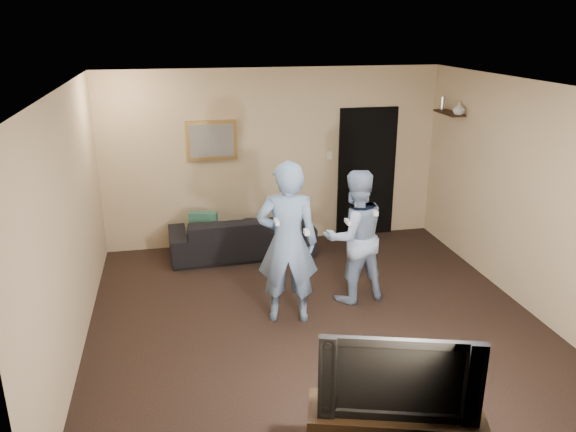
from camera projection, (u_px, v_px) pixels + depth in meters
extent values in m
plane|color=black|center=(314.00, 318.00, 6.41)|extent=(5.00, 5.00, 0.00)
cube|color=silver|center=(318.00, 86.00, 5.56)|extent=(5.00, 5.00, 0.04)
cube|color=tan|center=(274.00, 158.00, 8.30)|extent=(5.00, 0.04, 2.60)
cube|color=tan|center=(412.00, 329.00, 3.67)|extent=(5.00, 0.04, 2.60)
cube|color=tan|center=(69.00, 227.00, 5.50)|extent=(0.04, 5.00, 2.60)
cube|color=tan|center=(526.00, 196.00, 6.47)|extent=(0.04, 5.00, 2.60)
imported|color=black|center=(242.00, 234.00, 8.09)|extent=(2.08, 0.86, 0.60)
cube|color=#194B3C|center=(204.00, 225.00, 7.92)|extent=(0.41, 0.21, 0.39)
cube|color=olive|center=(212.00, 140.00, 8.00)|extent=(0.72, 0.05, 0.57)
cube|color=slate|center=(212.00, 141.00, 7.97)|extent=(0.62, 0.01, 0.47)
cube|color=black|center=(367.00, 173.00, 8.65)|extent=(0.90, 0.06, 2.00)
cube|color=silver|center=(329.00, 155.00, 8.44)|extent=(0.08, 0.02, 0.12)
cube|color=black|center=(449.00, 113.00, 7.88)|extent=(0.20, 0.60, 0.03)
imported|color=silver|center=(459.00, 109.00, 7.61)|extent=(0.19, 0.19, 0.17)
cylinder|color=silver|center=(442.00, 103.00, 8.07)|extent=(0.06, 0.06, 0.18)
imported|color=black|center=(398.00, 371.00, 4.05)|extent=(1.15, 0.48, 0.66)
imported|color=#6A8BB9|center=(287.00, 243.00, 6.11)|extent=(0.75, 0.56, 1.85)
cube|color=white|center=(277.00, 222.00, 5.76)|extent=(0.04, 0.14, 0.04)
cube|color=white|center=(307.00, 232.00, 5.87)|extent=(0.05, 0.09, 0.05)
imported|color=#92AED5|center=(354.00, 236.00, 6.62)|extent=(0.87, 0.72, 1.61)
cube|color=white|center=(348.00, 222.00, 6.29)|extent=(0.04, 0.14, 0.04)
cube|color=white|center=(375.00, 213.00, 6.33)|extent=(0.05, 0.09, 0.05)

